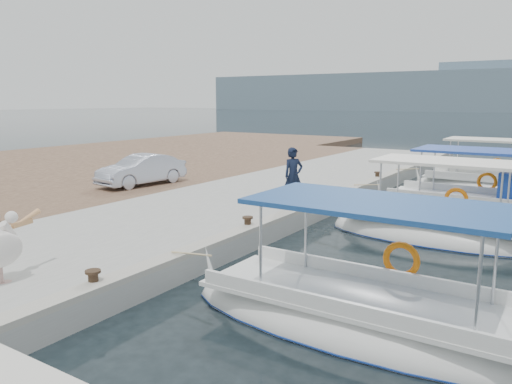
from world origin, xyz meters
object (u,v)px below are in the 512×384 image
at_px(fishing_caique_c, 435,235).
at_px(fisherman, 293,176).
at_px(fishing_caique_b, 363,323).
at_px(fishing_caique_e, 484,188).
at_px(fishing_caique_d, 474,209).
at_px(parked_car, 142,170).

height_order(fishing_caique_c, fisherman, fisherman).
bearing_deg(fishing_caique_b, fishing_caique_c, 93.09).
height_order(fishing_caique_c, fishing_caique_e, same).
bearing_deg(fishing_caique_e, fishing_caique_b, -88.38).
relative_size(fishing_caique_c, fisherman, 3.30).
distance_m(fishing_caique_c, fishing_caique_e, 8.97).
xyz_separation_m(fishing_caique_b, fisherman, (-4.88, 6.46, 1.30)).
xyz_separation_m(fishing_caique_b, fishing_caique_d, (0.02, 10.22, 0.07)).
height_order(fishing_caique_b, fisherman, fisherman).
bearing_deg(parked_car, fishing_caique_c, 7.21).
bearing_deg(parked_car, fishing_caique_b, -21.63).
relative_size(fishing_caique_e, fisherman, 3.21).
bearing_deg(fishing_caique_c, fisherman, -179.82).
bearing_deg(fishing_caique_c, fishing_caique_d, 84.43).
height_order(fishing_caique_e, parked_car, fishing_caique_e).
xyz_separation_m(fishing_caique_c, fishing_caique_d, (0.37, 3.75, 0.07)).
height_order(fishing_caique_d, parked_car, fishing_caique_d).
distance_m(fisherman, parked_car, 6.89).
relative_size(fishing_caique_d, fisherman, 3.58).
bearing_deg(fishing_caique_b, parked_car, 151.18).
bearing_deg(fishing_caique_e, fisherman, -116.33).
xyz_separation_m(fishing_caique_c, parked_car, (-11.41, -0.00, 0.98)).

